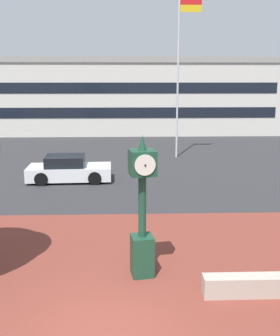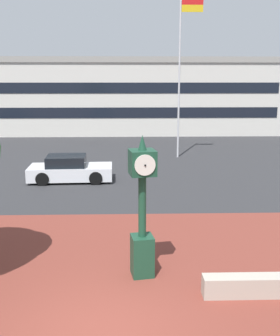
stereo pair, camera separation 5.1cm
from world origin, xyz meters
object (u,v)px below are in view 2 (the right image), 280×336
flagpole_primary (181,67)px  civic_building (127,95)px  street_clock (142,213)px  car_street_mid (70,170)px

flagpole_primary → civic_building: (-3.44, 15.11, -2.26)m
street_clock → car_street_mid: 10.52m
car_street_mid → flagpole_primary: bearing=131.8°
street_clock → civic_building: (-0.49, 31.03, 1.72)m
car_street_mid → flagpole_primary: 10.03m
flagpole_primary → street_clock: bearing=-100.5°
street_clock → civic_building: 31.08m
street_clock → civic_building: size_ratio=0.12×
street_clock → civic_building: civic_building is taller
civic_building → flagpole_primary: bearing=-77.2°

